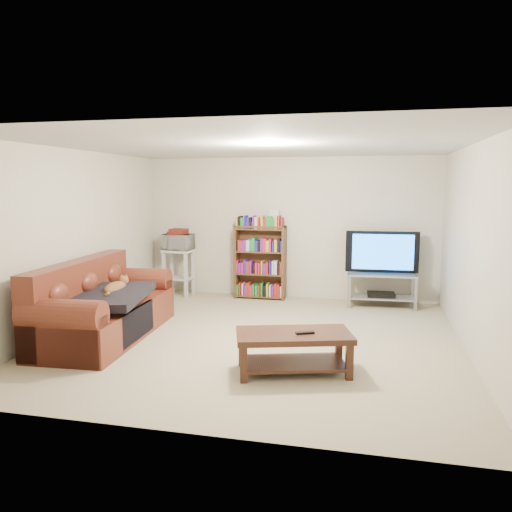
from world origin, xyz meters
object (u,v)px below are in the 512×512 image
(coffee_table, at_px, (294,345))
(bookshelf, at_px, (260,261))
(sofa, at_px, (100,311))
(tv_stand, at_px, (381,284))

(coffee_table, xyz_separation_m, bookshelf, (-1.08, 3.30, 0.35))
(sofa, distance_m, coffee_table, 2.69)
(coffee_table, bearing_deg, tv_stand, 57.01)
(sofa, relative_size, tv_stand, 2.14)
(sofa, distance_m, tv_stand, 4.32)
(tv_stand, bearing_deg, sofa, -147.44)
(sofa, relative_size, bookshelf, 1.87)
(coffee_table, height_order, bookshelf, bookshelf)
(coffee_table, bearing_deg, bookshelf, 91.61)
(coffee_table, distance_m, bookshelf, 3.49)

